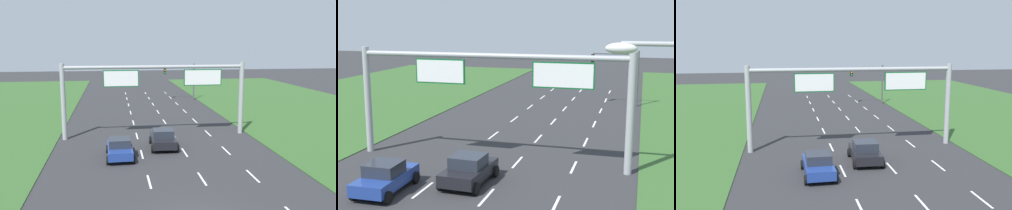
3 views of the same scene
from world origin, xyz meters
The scene contains 7 objects.
lane_dashes_inner_left centered at (-1.75, 15.00, 0.00)m, with size 0.14×68.40×0.01m.
lane_dashes_inner_right centered at (1.75, 15.00, 0.00)m, with size 0.14×68.40×0.01m.
lane_dashes_slip centered at (5.25, 15.00, 0.00)m, with size 0.14×68.40×0.01m.
car_near_red centered at (-3.51, 11.32, 0.78)m, with size 2.17×4.14×1.58m.
car_lead_silver centered at (0.20, 13.64, 0.79)m, with size 2.35×4.08×1.60m.
sign_gantry centered at (0.21, 17.65, 4.91)m, with size 17.24×0.44×7.00m.
traffic_light_mast centered at (6.54, 39.34, 3.87)m, with size 4.76×0.49×5.60m.
Camera 3 is at (-5.74, -12.46, 8.80)m, focal length 40.00 mm.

